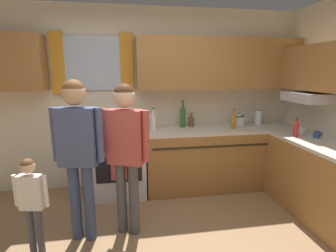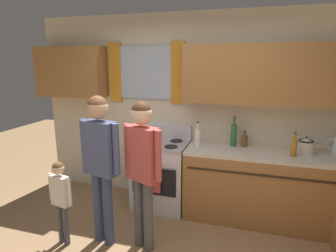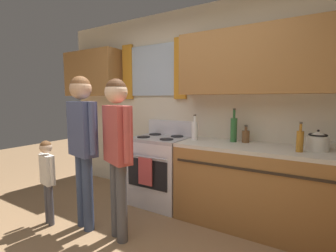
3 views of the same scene
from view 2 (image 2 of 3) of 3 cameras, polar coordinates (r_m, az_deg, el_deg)
name	(u,v)px [view 2 (image 2 of 3)]	position (r m, az deg, el deg)	size (l,w,h in m)	color
back_wall_unit	(199,96)	(3.79, 6.35, 6.00)	(4.60, 0.42, 2.60)	beige
kitchen_counter_run	(317,210)	(3.43, 28.12, -14.87)	(2.29, 2.17, 0.90)	#9E6B38
stove_oven	(161,173)	(3.90, -1.34, -9.56)	(0.71, 0.67, 1.10)	silver
bottle_milk_white	(197,136)	(3.64, 5.99, -2.14)	(0.08, 0.08, 0.31)	white
bottle_oil_amber	(294,147)	(3.52, 24.29, -3.96)	(0.06, 0.06, 0.29)	#B27223
bottle_squat_brown	(244,141)	(3.72, 15.28, -2.88)	(0.08, 0.08, 0.21)	brown
bottle_wine_green	(234,135)	(3.68, 13.23, -1.71)	(0.08, 0.08, 0.39)	#2D6633
stovetop_kettle	(306,146)	(3.69, 26.25, -3.61)	(0.27, 0.20, 0.21)	silver
adult_holding_child	(100,154)	(3.01, -13.68, -5.50)	(0.50, 0.24, 1.64)	#38476B
adult_in_plaid	(142,159)	(2.85, -5.26, -6.78)	(0.46, 0.28, 1.59)	#4C4C51
small_child	(60,193)	(3.27, -21.09, -12.71)	(0.32, 0.13, 0.95)	#4C4C56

